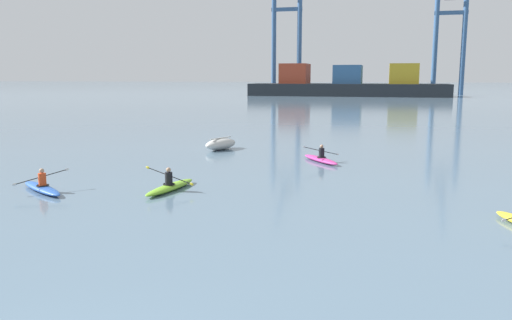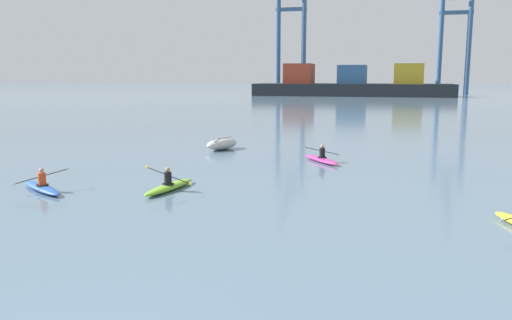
% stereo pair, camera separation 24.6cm
% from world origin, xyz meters
% --- Properties ---
extents(container_barge, '(45.38, 11.51, 7.48)m').
position_xyz_m(container_barge, '(-4.47, 117.58, 2.58)').
color(container_barge, '#1E2328').
rests_on(container_barge, ground).
extents(gantry_crane_west, '(7.89, 16.55, 32.30)m').
position_xyz_m(gantry_crane_west, '(-21.05, 127.85, 16.85)').
color(gantry_crane_west, '#335684').
rests_on(gantry_crane_west, ground).
extents(gantry_crane_west_mid, '(7.78, 16.18, 32.61)m').
position_xyz_m(gantry_crane_west_mid, '(18.91, 130.93, 16.03)').
color(gantry_crane_west_mid, '#335684').
rests_on(gantry_crane_west_mid, ground).
extents(capsized_dinghy, '(1.99, 2.82, 0.76)m').
position_xyz_m(capsized_dinghy, '(-5.58, 25.50, 0.35)').
color(capsized_dinghy, beige).
rests_on(capsized_dinghy, ground).
extents(kayak_magenta, '(2.51, 3.09, 0.95)m').
position_xyz_m(kayak_magenta, '(1.09, 22.35, 0.17)').
color(kayak_magenta, '#C13384').
rests_on(kayak_magenta, ground).
extents(kayak_lime, '(2.22, 3.45, 0.95)m').
position_xyz_m(kayak_lime, '(-3.94, 13.90, 0.17)').
color(kayak_lime, '#7ABC2D').
rests_on(kayak_lime, ground).
extents(kayak_blue, '(3.17, 2.37, 0.95)m').
position_xyz_m(kayak_blue, '(-8.81, 12.44, 0.17)').
color(kayak_blue, '#2856B2').
rests_on(kayak_blue, ground).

